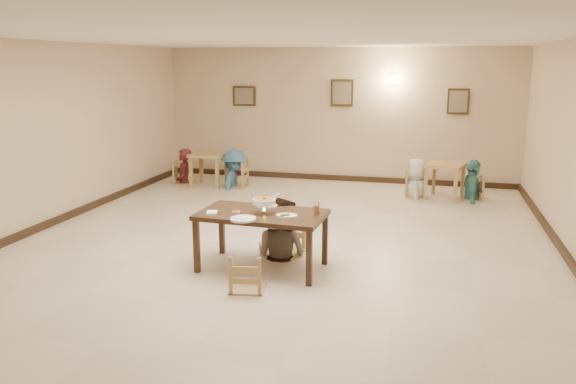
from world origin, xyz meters
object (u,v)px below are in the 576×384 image
(main_table, at_px, (262,219))
(bg_diner_c, at_px, (418,159))
(bg_table_left, at_px, (209,159))
(bg_chair_rr, at_px, (473,178))
(chair_near, at_px, (247,255))
(bg_chair_rl, at_px, (417,174))
(main_diner, at_px, (281,198))
(drink_glass, at_px, (316,209))
(bg_diner_b, at_px, (234,150))
(bg_table_right, at_px, (445,170))
(bg_chair_ll, at_px, (184,163))
(bg_diner_a, at_px, (183,149))
(bg_diner_d, at_px, (474,160))
(curry_warmer, at_px, (264,202))
(chair_far, at_px, (284,217))
(bg_chair_lr, at_px, (234,163))

(main_table, relative_size, bg_diner_c, 1.08)
(bg_table_left, xyz_separation_m, bg_chair_rr, (5.56, 0.06, -0.15))
(chair_near, distance_m, bg_chair_rl, 5.72)
(main_diner, distance_m, bg_diner_c, 4.50)
(bg_table_left, bearing_deg, drink_glass, -53.87)
(bg_table_left, bearing_deg, bg_diner_b, -4.16)
(bg_table_left, bearing_deg, bg_table_right, 0.26)
(bg_chair_ll, bearing_deg, bg_diner_a, 165.95)
(bg_diner_c, relative_size, bg_diner_d, 0.97)
(curry_warmer, xyz_separation_m, bg_diner_b, (-2.06, 4.64, -0.09))
(bg_table_left, bearing_deg, main_table, -60.48)
(chair_near, relative_size, bg_diner_c, 0.56)
(bg_chair_rr, height_order, bg_diner_a, bg_diner_a)
(chair_far, xyz_separation_m, drink_glass, (0.58, -0.58, 0.30))
(drink_glass, xyz_separation_m, bg_chair_rr, (2.22, 4.64, -0.40))
(bg_chair_lr, relative_size, bg_diner_a, 0.69)
(bg_chair_rr, bearing_deg, bg_chair_ll, -93.31)
(bg_diner_a, height_order, bg_diner_c, bg_diner_a)
(chair_far, distance_m, bg_chair_rl, 4.40)
(bg_table_right, height_order, bg_diner_a, bg_diner_a)
(main_table, height_order, bg_chair_lr, bg_chair_lr)
(curry_warmer, bearing_deg, bg_chair_ll, 124.93)
(bg_diner_b, distance_m, bg_diner_d, 4.95)
(bg_diner_a, bearing_deg, chair_far, 19.91)
(bg_chair_rl, distance_m, bg_diner_a, 5.11)
(main_diner, relative_size, bg_chair_rr, 1.92)
(bg_chair_ll, bearing_deg, bg_diner_b, -107.73)
(drink_glass, bearing_deg, bg_chair_rr, 64.46)
(bg_table_left, height_order, bg_diner_c, bg_diner_c)
(bg_table_left, relative_size, bg_chair_lr, 0.68)
(main_diner, relative_size, curry_warmer, 5.05)
(main_table, distance_m, curry_warmer, 0.24)
(bg_diner_b, bearing_deg, bg_chair_rl, -95.58)
(main_diner, bearing_deg, bg_table_right, -100.03)
(bg_table_right, relative_size, bg_chair_rr, 1.00)
(curry_warmer, height_order, bg_table_right, curry_warmer)
(bg_table_right, height_order, bg_diner_d, bg_diner_d)
(chair_far, bearing_deg, bg_diner_b, 131.41)
(curry_warmer, height_order, bg_chair_ll, curry_warmer)
(bg_chair_lr, height_order, bg_diner_d, bg_diner_d)
(bg_diner_d, bearing_deg, bg_diner_c, 91.54)
(bg_table_left, height_order, bg_chair_rl, bg_chair_rl)
(bg_chair_rr, bearing_deg, bg_table_left, -92.92)
(bg_chair_ll, xyz_separation_m, bg_chair_rl, (5.10, 0.01, 0.00))
(bg_table_right, relative_size, bg_chair_lr, 0.79)
(bg_chair_ll, distance_m, bg_diner_b, 1.29)
(bg_chair_lr, height_order, bg_diner_c, bg_diner_c)
(bg_diner_c, bearing_deg, main_diner, -24.74)
(chair_near, distance_m, bg_diner_d, 6.18)
(bg_diner_c, bearing_deg, bg_table_right, 85.76)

